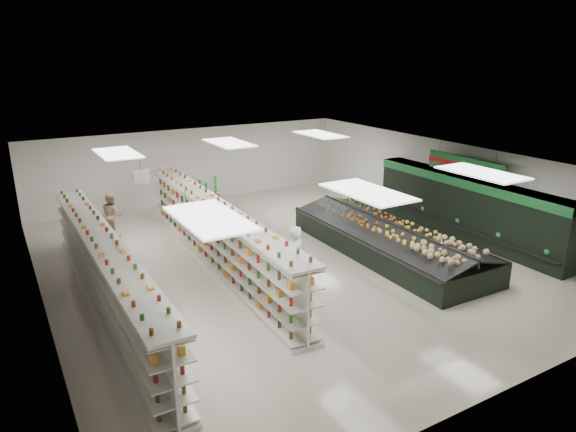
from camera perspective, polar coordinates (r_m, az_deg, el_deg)
floor at (r=16.50m, az=-0.47°, el=-4.81°), size 16.00×16.00×0.00m
ceiling at (r=15.55m, az=-0.49°, el=6.14°), size 14.00×16.00×0.02m
wall_back at (r=23.02m, az=-10.49°, el=5.60°), size 14.00×0.02×3.20m
wall_front at (r=10.34m, az=22.61°, el=-10.96°), size 14.00×0.02×3.20m
wall_left at (r=14.05m, az=-26.14°, el=-3.82°), size 0.02×16.00×3.20m
wall_right at (r=20.24m, az=17.01°, el=3.45°), size 0.02×16.00×3.20m
produce_wall_case at (r=19.03m, az=19.22°, el=1.23°), size 0.93×8.00×2.20m
aisle_sign_near at (r=12.37m, az=-11.21°, el=0.58°), size 0.52×0.06×0.75m
aisle_sign_far at (r=16.08m, az=-16.01°, el=4.20°), size 0.52×0.06×0.75m
hortifruti_banner at (r=18.49m, az=19.07°, el=5.30°), size 0.12×3.20×0.95m
gondola_left at (r=13.93m, az=-19.52°, el=-6.42°), size 0.85×10.91×1.89m
gondola_center at (r=16.00m, az=-8.05°, el=-2.28°), size 1.19×11.31×1.96m
produce_island at (r=17.08m, az=10.98°, el=-2.52°), size 2.86×7.56×1.12m
soda_endcap at (r=20.91m, az=-9.34°, el=1.92°), size 1.35×1.15×1.46m
shopper_main at (r=13.85m, az=0.62°, el=-4.97°), size 0.78×0.58×1.97m
shopper_background at (r=19.34m, az=-18.96°, el=0.15°), size 0.65×0.87×1.60m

